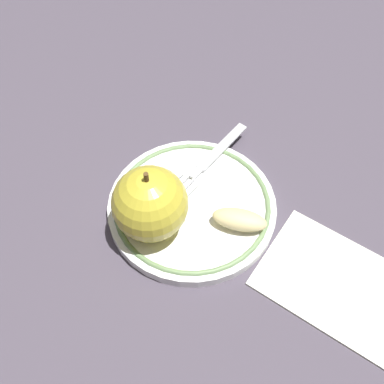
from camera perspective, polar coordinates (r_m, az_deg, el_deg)
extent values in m
plane|color=#4B4350|center=(0.50, 1.72, -4.13)|extent=(2.00, 2.00, 0.00)
cylinder|color=white|center=(0.50, 0.00, -1.98)|extent=(0.20, 0.20, 0.01)
torus|color=#759661|center=(0.50, 0.00, -1.54)|extent=(0.18, 0.18, 0.01)
sphere|color=gold|center=(0.45, -5.62, -1.57)|extent=(0.08, 0.08, 0.08)
cylinder|color=brown|center=(0.41, -6.11, 1.91)|extent=(0.00, 0.00, 0.01)
ellipsoid|color=beige|center=(0.47, 6.36, -3.69)|extent=(0.06, 0.03, 0.02)
cube|color=silver|center=(0.55, 4.08, 6.08)|extent=(0.06, 0.09, 0.00)
cube|color=silver|center=(0.52, 0.51, 2.53)|extent=(0.02, 0.02, 0.00)
cube|color=silver|center=(0.50, -3.22, 0.53)|extent=(0.03, 0.05, 0.00)
cube|color=silver|center=(0.50, -2.52, 0.07)|extent=(0.03, 0.05, 0.00)
cube|color=silver|center=(0.50, -1.82, -0.39)|extent=(0.03, 0.05, 0.00)
cube|color=silver|center=(0.50, -1.10, -0.86)|extent=(0.03, 0.05, 0.00)
cube|color=white|center=(0.49, 18.79, -11.33)|extent=(0.19, 0.17, 0.01)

